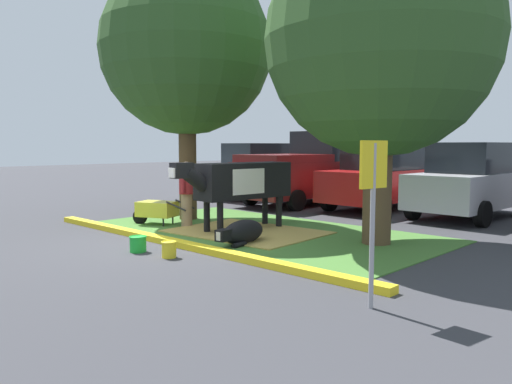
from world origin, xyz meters
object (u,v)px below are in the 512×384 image
(shade_tree_right, at_px, (381,41))
(calf_lying, at_px, (242,232))
(cow_holstein, at_px, (240,181))
(bucket_yellow, at_px, (169,249))
(bucket_green, at_px, (138,244))
(sedan_silver, at_px, (471,181))
(pickup_truck_maroon, at_px, (311,170))
(shade_tree_left, at_px, (186,50))
(person_handler, at_px, (186,192))
(sedan_red, at_px, (383,177))
(wheelbarrow, at_px, (156,209))
(parking_sign, at_px, (373,191))
(hatchback_white, at_px, (257,171))

(shade_tree_right, relative_size, calf_lying, 4.65)
(cow_holstein, height_order, bucket_yellow, cow_holstein)
(calf_lying, relative_size, bucket_green, 4.09)
(cow_holstein, distance_m, calf_lying, 1.76)
(bucket_green, height_order, sedan_silver, sedan_silver)
(cow_holstein, distance_m, pickup_truck_maroon, 5.93)
(shade_tree_left, relative_size, person_handler, 4.20)
(bucket_green, bearing_deg, pickup_truck_maroon, 106.73)
(sedan_silver, bearing_deg, sedan_red, -176.54)
(wheelbarrow, bearing_deg, bucket_yellow, -31.50)
(calf_lying, xyz_separation_m, parking_sign, (3.90, -1.66, 1.18))
(wheelbarrow, bearing_deg, sedan_red, 69.44)
(shade_tree_left, xyz_separation_m, hatchback_white, (-2.73, 5.44, -3.39))
(bucket_green, relative_size, sedan_red, 0.07)
(cow_holstein, bearing_deg, pickup_truck_maroon, 112.32)
(hatchback_white, xyz_separation_m, pickup_truck_maroon, (2.75, -0.26, 0.13))
(sedan_silver, bearing_deg, hatchback_white, -179.40)
(hatchback_white, distance_m, sedan_red, 5.34)
(shade_tree_right, distance_m, cow_holstein, 4.18)
(cow_holstein, xyz_separation_m, person_handler, (-1.30, -0.51, -0.30))
(person_handler, bearing_deg, sedan_silver, 56.39)
(wheelbarrow, height_order, sedan_red, sedan_red)
(wheelbarrow, bearing_deg, pickup_truck_maroon, 91.38)
(wheelbarrow, distance_m, sedan_silver, 8.35)
(shade_tree_right, height_order, sedan_silver, shade_tree_right)
(bucket_yellow, bearing_deg, shade_tree_right, 60.89)
(calf_lying, height_order, bucket_green, calf_lying)
(wheelbarrow, relative_size, bucket_green, 4.88)
(shade_tree_right, xyz_separation_m, cow_holstein, (-3.02, -0.80, -2.78))
(hatchback_white, bearing_deg, pickup_truck_maroon, -5.35)
(bucket_green, relative_size, hatchback_white, 0.07)
(hatchback_white, relative_size, sedan_silver, 1.00)
(shade_tree_left, height_order, bucket_green, shade_tree_left)
(wheelbarrow, bearing_deg, hatchback_white, 113.85)
(calf_lying, distance_m, wheelbarrow, 3.23)
(pickup_truck_maroon, bearing_deg, parking_sign, -48.40)
(parking_sign, height_order, hatchback_white, hatchback_white)
(hatchback_white, relative_size, sedan_red, 1.00)
(hatchback_white, height_order, pickup_truck_maroon, pickup_truck_maroon)
(shade_tree_right, height_order, person_handler, shade_tree_right)
(shade_tree_left, bearing_deg, person_handler, -40.04)
(shade_tree_left, bearing_deg, wheelbarrow, -81.20)
(shade_tree_right, bearing_deg, cow_holstein, -165.19)
(bucket_green, bearing_deg, shade_tree_left, 128.64)
(wheelbarrow, relative_size, hatchback_white, 0.35)
(calf_lying, height_order, wheelbarrow, wheelbarrow)
(calf_lying, height_order, sedan_silver, sedan_silver)
(shade_tree_right, relative_size, cow_holstein, 1.96)
(cow_holstein, xyz_separation_m, pickup_truck_maroon, (-2.25, 5.49, -0.02))
(shade_tree_left, distance_m, person_handler, 3.76)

